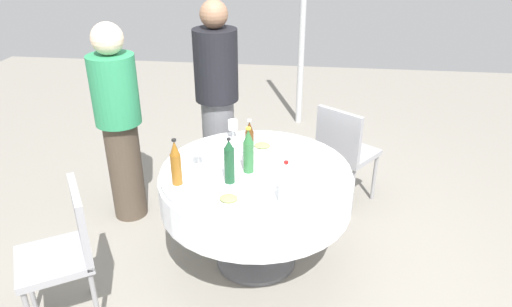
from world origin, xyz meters
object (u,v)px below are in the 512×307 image
plate_outer (311,184)px  chair_east (344,148)px  bottle_brown_far (250,143)px  plate_rear (229,200)px  dining_table (256,189)px  bottle_amber_front (176,163)px  plate_mid (298,160)px  plate_right (262,147)px  person_south (119,122)px  chair_near (66,246)px  person_front (217,103)px  bottle_green_inner (248,151)px  bottle_clear_left (285,185)px  wine_glass_far (233,126)px  wine_glass_left (198,151)px  bottle_dark_green_south (229,162)px

plate_outer → chair_east: size_ratio=0.30×
bottle_brown_far → plate_rear: size_ratio=1.31×
dining_table → bottle_brown_far: bottle_brown_far is taller
bottle_amber_front → plate_mid: bottle_amber_front is taller
bottle_brown_far → plate_right: size_ratio=1.22×
plate_right → plate_mid: bearing=-32.5°
plate_mid → chair_east: 0.82m
bottle_amber_front → person_south: 0.96m
person_south → chair_near: bearing=-152.5°
plate_right → chair_near: bearing=-137.1°
dining_table → person_front: size_ratio=0.75×
person_front → chair_near: 1.61m
dining_table → bottle_amber_front: 0.59m
bottle_green_inner → plate_rear: (-0.06, -0.37, -0.13)m
bottle_brown_far → plate_outer: bottle_brown_far is taller
plate_mid → plate_rear: (-0.37, -0.55, 0.00)m
bottle_green_inner → bottle_brown_far: bearing=94.4°
dining_table → bottle_amber_front: size_ratio=4.23×
bottle_green_inner → chair_east: bottle_green_inner is taller
bottle_clear_left → bottle_brown_far: bearing=119.2°
bottle_brown_far → plate_outer: size_ratio=1.18×
plate_right → plate_mid: 0.31m
wine_glass_far → wine_glass_left: bearing=-108.0°
plate_mid → plate_rear: bearing=-124.0°
bottle_dark_green_south → plate_rear: size_ratio=1.27×
bottle_amber_front → chair_near: bearing=-144.5°
plate_mid → chair_near: bearing=-148.6°
bottle_brown_far → person_front: size_ratio=0.18×
plate_mid → wine_glass_left: bearing=-167.5°
plate_outer → chair_near: bearing=-160.8°
dining_table → bottle_dark_green_south: size_ratio=4.26×
bottle_amber_front → plate_rear: 0.41m
dining_table → bottle_clear_left: (0.21, -0.39, 0.28)m
bottle_amber_front → plate_mid: size_ratio=1.44×
chair_near → bottle_brown_far: bearing=-85.4°
person_front → bottle_dark_green_south: bearing=-101.7°
wine_glass_left → plate_mid: bearing=12.5°
wine_glass_far → plate_right: wine_glass_far is taller
chair_east → plate_rear: bearing=-83.6°
dining_table → bottle_green_inner: bottle_green_inner is taller
bottle_brown_far → wine_glass_left: size_ratio=1.98×
bottle_amber_front → person_front: 1.05m
bottle_clear_left → plate_mid: size_ratio=1.31×
bottle_dark_green_south → chair_near: bottle_dark_green_south is taller
dining_table → chair_near: bearing=-147.4°
plate_right → plate_outer: (0.35, -0.47, -0.00)m
wine_glass_far → plate_mid: size_ratio=0.68×
bottle_dark_green_south → bottle_brown_far: 0.28m
person_front → chair_east: person_front is taller
bottle_amber_front → bottle_clear_left: (0.66, -0.15, -0.01)m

